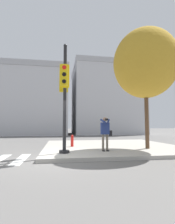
{
  "coord_description": "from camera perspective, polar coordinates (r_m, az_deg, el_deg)",
  "views": [
    {
      "loc": [
        0.35,
        -7.1,
        1.36
      ],
      "look_at": [
        1.66,
        1.13,
        2.02
      ],
      "focal_mm": 28.0,
      "sensor_mm": 36.0,
      "label": 1
    }
  ],
  "objects": [
    {
      "name": "ground_plane",
      "position": [
        7.24,
        -12.07,
        -15.29
      ],
      "size": [
        160.0,
        160.0,
        0.0
      ],
      "primitive_type": "plane",
      "color": "slate"
    },
    {
      "name": "sidewalk_corner",
      "position": [
        11.14,
        7.6,
        -11.1
      ],
      "size": [
        8.0,
        8.0,
        0.16
      ],
      "color": "#ADA89E",
      "rests_on": "ground_plane"
    },
    {
      "name": "traffic_signal_pole",
      "position": [
        8.05,
        -7.6,
        6.74
      ],
      "size": [
        0.49,
        1.45,
        4.99
      ],
      "color": "black",
      "rests_on": "sidewalk_corner"
    },
    {
      "name": "person_photographer",
      "position": [
        8.49,
        5.86,
        -6.14
      ],
      "size": [
        0.58,
        0.54,
        1.62
      ],
      "color": "black",
      "rests_on": "sidewalk_corner"
    },
    {
      "name": "street_tree",
      "position": [
        10.47,
        18.34,
        14.77
      ],
      "size": [
        3.48,
        3.48,
        6.54
      ],
      "color": "brown",
      "rests_on": "sidewalk_corner"
    },
    {
      "name": "fire_hydrant",
      "position": [
        10.31,
        -5.04,
        -9.34
      ],
      "size": [
        0.17,
        0.23,
        0.67
      ],
      "color": "red",
      "rests_on": "sidewalk_corner"
    },
    {
      "name": "building_left",
      "position": [
        31.86,
        -22.64,
        2.64
      ],
      "size": [
        17.44,
        13.97,
        10.27
      ],
      "color": "#BCBCC1",
      "rests_on": "ground_plane"
    },
    {
      "name": "building_right",
      "position": [
        30.9,
        5.72,
        3.75
      ],
      "size": [
        11.25,
        10.47,
        11.58
      ],
      "color": "#BCBCC1",
      "rests_on": "ground_plane"
    }
  ]
}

